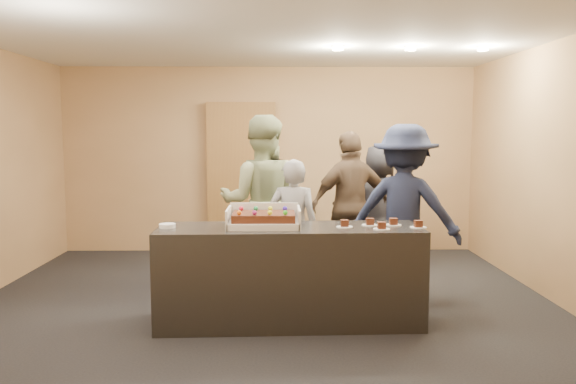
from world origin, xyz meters
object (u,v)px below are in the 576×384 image
object	(u,v)px
person_server_grey	(293,228)
person_dark_suit	(380,206)
sheet_cake	(264,216)
person_sage_man	(261,202)
person_navy_man	(404,211)
person_brown_extra	(351,206)
cake_box	(264,222)
plate_stack	(167,226)
serving_counter	(290,275)
storage_cabinet	(242,178)

from	to	relation	value
person_server_grey	person_dark_suit	world-z (taller)	person_dark_suit
sheet_cake	person_sage_man	bearing A→B (deg)	92.88
person_navy_man	person_brown_extra	world-z (taller)	person_navy_man
cake_box	person_brown_extra	world-z (taller)	person_brown_extra
sheet_cake	plate_stack	xyz separation A→B (m)	(-0.87, -0.03, -0.08)
serving_counter	person_dark_suit	size ratio (longest dim) A/B	1.49
plate_stack	person_sage_man	distance (m)	1.49
serving_counter	cake_box	bearing A→B (deg)	172.44
person_dark_suit	person_sage_man	bearing A→B (deg)	46.03
storage_cabinet	sheet_cake	xyz separation A→B (m)	(0.40, -3.12, -0.10)
sheet_cake	person_dark_suit	size ratio (longest dim) A/B	0.35
serving_counter	plate_stack	world-z (taller)	plate_stack
serving_counter	sheet_cake	distance (m)	0.60
person_brown_extra	plate_stack	bearing A→B (deg)	20.42
person_server_grey	person_dark_suit	distance (m)	1.69
storage_cabinet	cake_box	xyz separation A→B (m)	(0.40, -3.10, -0.15)
serving_counter	person_dark_suit	xyz separation A→B (m)	(1.20, 2.10, 0.36)
plate_stack	storage_cabinet	bearing A→B (deg)	81.59
sheet_cake	person_navy_man	distance (m)	1.72
serving_counter	person_dark_suit	world-z (taller)	person_dark_suit
person_sage_man	storage_cabinet	bearing A→B (deg)	-77.73
plate_stack	person_dark_suit	distance (m)	3.14
storage_cabinet	person_brown_extra	xyz separation A→B (m)	(1.40, -1.57, -0.21)
storage_cabinet	sheet_cake	world-z (taller)	storage_cabinet
person_brown_extra	serving_counter	bearing A→B (deg)	44.00
sheet_cake	person_brown_extra	bearing A→B (deg)	57.34
sheet_cake	plate_stack	bearing A→B (deg)	-178.09
person_server_grey	person_sage_man	size ratio (longest dim) A/B	0.76
person_brown_extra	person_dark_suit	world-z (taller)	person_brown_extra
serving_counter	person_dark_suit	distance (m)	2.45
plate_stack	person_brown_extra	world-z (taller)	person_brown_extra
person_navy_man	person_brown_extra	distance (m)	0.84
person_sage_man	person_brown_extra	world-z (taller)	person_sage_man
storage_cabinet	sheet_cake	size ratio (longest dim) A/B	3.88
person_brown_extra	person_dark_suit	size ratio (longest dim) A/B	1.10
serving_counter	person_sage_man	xyz separation A→B (m)	(-0.30, 1.22, 0.52)
plate_stack	person_dark_suit	size ratio (longest dim) A/B	0.09
person_brown_extra	person_dark_suit	distance (m)	0.70
sheet_cake	person_sage_man	xyz separation A→B (m)	(-0.06, 1.22, -0.02)
person_brown_extra	storage_cabinet	bearing A→B (deg)	-68.08
sheet_cake	person_server_grey	bearing A→B (deg)	71.29
cake_box	plate_stack	world-z (taller)	cake_box
serving_counter	person_server_grey	bearing A→B (deg)	84.64
person_sage_man	person_brown_extra	xyz separation A→B (m)	(1.06, 0.33, -0.09)
person_dark_suit	person_navy_man	bearing A→B (deg)	107.79
plate_stack	person_sage_man	size ratio (longest dim) A/B	0.08
plate_stack	person_navy_man	distance (m)	2.52
storage_cabinet	person_server_grey	distance (m)	2.39
sheet_cake	person_server_grey	world-z (taller)	person_server_grey
plate_stack	person_navy_man	xyz separation A→B (m)	(2.35, 0.90, 0.00)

